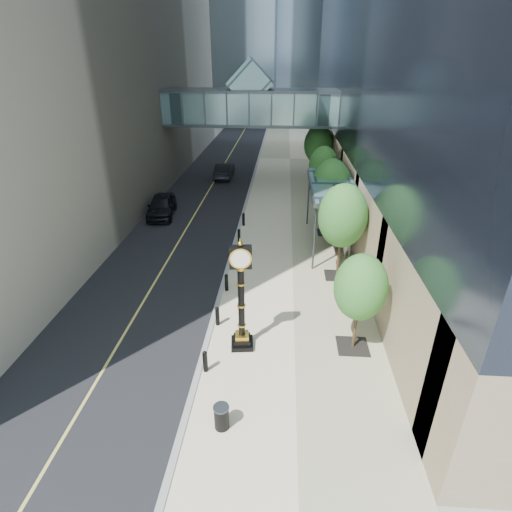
{
  "coord_description": "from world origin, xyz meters",
  "views": [
    {
      "loc": [
        0.26,
        -11.49,
        11.71
      ],
      "look_at": [
        -1.04,
        6.97,
        2.46
      ],
      "focal_mm": 28.0,
      "sensor_mm": 36.0,
      "label": 1
    }
  ],
  "objects_px": {
    "trash_bin": "(222,418)",
    "car_far": "(224,170)",
    "street_clock": "(241,304)",
    "pedestrian": "(348,246)",
    "car_near": "(162,206)"
  },
  "relations": [
    {
      "from": "trash_bin",
      "to": "car_far",
      "type": "relative_size",
      "value": 0.19
    },
    {
      "from": "street_clock",
      "to": "car_far",
      "type": "height_order",
      "value": "street_clock"
    },
    {
      "from": "trash_bin",
      "to": "pedestrian",
      "type": "height_order",
      "value": "pedestrian"
    },
    {
      "from": "car_far",
      "to": "street_clock",
      "type": "bearing_deg",
      "value": 99.76
    },
    {
      "from": "car_far",
      "to": "pedestrian",
      "type": "bearing_deg",
      "value": 119.75
    },
    {
      "from": "car_near",
      "to": "trash_bin",
      "type": "bearing_deg",
      "value": -76.12
    },
    {
      "from": "trash_bin",
      "to": "car_near",
      "type": "bearing_deg",
      "value": 111.23
    },
    {
      "from": "street_clock",
      "to": "pedestrian",
      "type": "relative_size",
      "value": 3.15
    },
    {
      "from": "street_clock",
      "to": "trash_bin",
      "type": "distance_m",
      "value": 4.81
    },
    {
      "from": "trash_bin",
      "to": "pedestrian",
      "type": "xyz_separation_m",
      "value": [
        6.12,
        13.75,
        0.37
      ]
    },
    {
      "from": "trash_bin",
      "to": "car_far",
      "type": "xyz_separation_m",
      "value": [
        -4.5,
        32.41,
        0.3
      ]
    },
    {
      "from": "car_near",
      "to": "pedestrian",
      "type": "bearing_deg",
      "value": -32.98
    },
    {
      "from": "street_clock",
      "to": "car_near",
      "type": "xyz_separation_m",
      "value": [
        -8.23,
        16.06,
        -1.43
      ]
    },
    {
      "from": "car_near",
      "to": "car_far",
      "type": "xyz_separation_m",
      "value": [
        3.47,
        11.9,
        -0.06
      ]
    },
    {
      "from": "car_near",
      "to": "car_far",
      "type": "distance_m",
      "value": 12.39
    }
  ]
}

